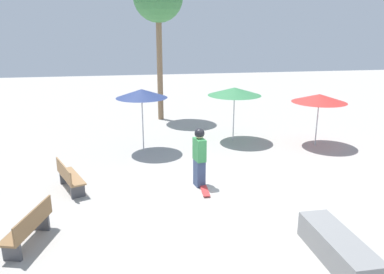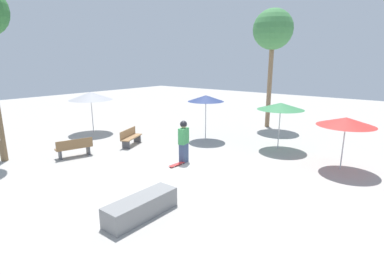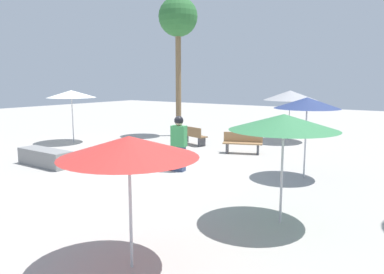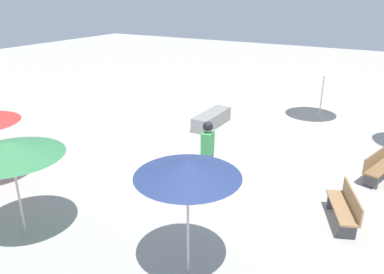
{
  "view_description": "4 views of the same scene",
  "coord_description": "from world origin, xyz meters",
  "px_view_note": "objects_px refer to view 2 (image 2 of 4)",
  "views": [
    {
      "loc": [
        -2.44,
        -9.52,
        4.69
      ],
      "look_at": [
        -0.51,
        1.31,
        1.48
      ],
      "focal_mm": 35.0,
      "sensor_mm": 36.0,
      "label": 1
    },
    {
      "loc": [
        7.63,
        -8.45,
        4.27
      ],
      "look_at": [
        -0.02,
        1.16,
        1.14
      ],
      "focal_mm": 28.0,
      "sensor_mm": 36.0,
      "label": 2
    },
    {
      "loc": [
        9.31,
        8.26,
        3.01
      ],
      "look_at": [
        -0.74,
        1.22,
        1.11
      ],
      "focal_mm": 35.0,
      "sensor_mm": 36.0,
      "label": 3
    },
    {
      "loc": [
        -4.92,
        9.81,
        5.23
      ],
      "look_at": [
        0.14,
        1.05,
        1.29
      ],
      "focal_mm": 35.0,
      "sensor_mm": 36.0,
      "label": 4
    }
  ],
  "objects_px": {
    "skateboard": "(177,164)",
    "bench_near": "(74,148)",
    "bench_far": "(131,137)",
    "shade_umbrella_grey": "(91,96)",
    "concrete_ledge": "(141,207)",
    "shade_umbrella_red": "(346,122)",
    "skater_main": "(184,140)",
    "palm_tree_center_right": "(273,31)",
    "shade_umbrella_green": "(281,106)",
    "shade_umbrella_navy": "(206,98)"
  },
  "relations": [
    {
      "from": "shade_umbrella_grey",
      "to": "palm_tree_center_right",
      "type": "bearing_deg",
      "value": 47.4
    },
    {
      "from": "skater_main",
      "to": "concrete_ledge",
      "type": "height_order",
      "value": "skater_main"
    },
    {
      "from": "concrete_ledge",
      "to": "shade_umbrella_red",
      "type": "bearing_deg",
      "value": 65.29
    },
    {
      "from": "bench_far",
      "to": "shade_umbrella_grey",
      "type": "distance_m",
      "value": 4.41
    },
    {
      "from": "skateboard",
      "to": "palm_tree_center_right",
      "type": "bearing_deg",
      "value": -174.63
    },
    {
      "from": "bench_far",
      "to": "shade_umbrella_red",
      "type": "relative_size",
      "value": 0.75
    },
    {
      "from": "bench_near",
      "to": "bench_far",
      "type": "distance_m",
      "value": 2.92
    },
    {
      "from": "skater_main",
      "to": "shade_umbrella_green",
      "type": "xyz_separation_m",
      "value": [
        2.38,
        4.47,
        1.16
      ]
    },
    {
      "from": "skater_main",
      "to": "palm_tree_center_right",
      "type": "distance_m",
      "value": 10.36
    },
    {
      "from": "skater_main",
      "to": "bench_far",
      "type": "bearing_deg",
      "value": -104.99
    },
    {
      "from": "concrete_ledge",
      "to": "palm_tree_center_right",
      "type": "relative_size",
      "value": 0.31
    },
    {
      "from": "shade_umbrella_grey",
      "to": "bench_near",
      "type": "bearing_deg",
      "value": -43.41
    },
    {
      "from": "bench_near",
      "to": "shade_umbrella_navy",
      "type": "xyz_separation_m",
      "value": [
        2.87,
        6.22,
        1.88
      ]
    },
    {
      "from": "skater_main",
      "to": "palm_tree_center_right",
      "type": "height_order",
      "value": "palm_tree_center_right"
    },
    {
      "from": "skateboard",
      "to": "concrete_ledge",
      "type": "bearing_deg",
      "value": 31.07
    },
    {
      "from": "palm_tree_center_right",
      "to": "shade_umbrella_red",
      "type": "bearing_deg",
      "value": -44.67
    },
    {
      "from": "skater_main",
      "to": "shade_umbrella_navy",
      "type": "distance_m",
      "value": 4.19
    },
    {
      "from": "shade_umbrella_red",
      "to": "shade_umbrella_green",
      "type": "distance_m",
      "value": 3.42
    },
    {
      "from": "skater_main",
      "to": "shade_umbrella_grey",
      "type": "bearing_deg",
      "value": -105.69
    },
    {
      "from": "skateboard",
      "to": "skater_main",
      "type": "bearing_deg",
      "value": -169.62
    },
    {
      "from": "concrete_ledge",
      "to": "shade_umbrella_grey",
      "type": "distance_m",
      "value": 11.36
    },
    {
      "from": "bench_far",
      "to": "palm_tree_center_right",
      "type": "distance_m",
      "value": 10.96
    },
    {
      "from": "bench_near",
      "to": "shade_umbrella_green",
      "type": "distance_m",
      "value": 9.89
    },
    {
      "from": "skater_main",
      "to": "shade_umbrella_green",
      "type": "bearing_deg",
      "value": 141.91
    },
    {
      "from": "bench_far",
      "to": "shade_umbrella_red",
      "type": "distance_m",
      "value": 10.0
    },
    {
      "from": "skateboard",
      "to": "bench_near",
      "type": "height_order",
      "value": "bench_near"
    },
    {
      "from": "shade_umbrella_red",
      "to": "concrete_ledge",
      "type": "bearing_deg",
      "value": -114.71
    },
    {
      "from": "skateboard",
      "to": "palm_tree_center_right",
      "type": "height_order",
      "value": "palm_tree_center_right"
    },
    {
      "from": "concrete_ledge",
      "to": "shade_umbrella_red",
      "type": "distance_m",
      "value": 8.49
    },
    {
      "from": "skateboard",
      "to": "shade_umbrella_red",
      "type": "distance_m",
      "value": 6.92
    },
    {
      "from": "shade_umbrella_grey",
      "to": "shade_umbrella_green",
      "type": "bearing_deg",
      "value": 19.82
    },
    {
      "from": "bench_far",
      "to": "shade_umbrella_grey",
      "type": "relative_size",
      "value": 0.65
    },
    {
      "from": "shade_umbrella_navy",
      "to": "palm_tree_center_right",
      "type": "distance_m",
      "value": 6.65
    },
    {
      "from": "bench_far",
      "to": "shade_umbrella_red",
      "type": "xyz_separation_m",
      "value": [
        9.44,
        2.89,
        1.55
      ]
    },
    {
      "from": "skater_main",
      "to": "shade_umbrella_green",
      "type": "relative_size",
      "value": 0.79
    },
    {
      "from": "bench_far",
      "to": "shade_umbrella_green",
      "type": "xyz_separation_m",
      "value": [
        6.27,
        4.14,
        1.72
      ]
    },
    {
      "from": "skater_main",
      "to": "shade_umbrella_red",
      "type": "bearing_deg",
      "value": 110.07
    },
    {
      "from": "bench_far",
      "to": "shade_umbrella_grey",
      "type": "xyz_separation_m",
      "value": [
        -4.0,
        0.44,
        1.81
      ]
    },
    {
      "from": "concrete_ledge",
      "to": "palm_tree_center_right",
      "type": "bearing_deg",
      "value": 100.13
    },
    {
      "from": "shade_umbrella_red",
      "to": "palm_tree_center_right",
      "type": "xyz_separation_m",
      "value": [
        -5.86,
        5.79,
        4.09
      ]
    },
    {
      "from": "shade_umbrella_navy",
      "to": "shade_umbrella_green",
      "type": "height_order",
      "value": "shade_umbrella_navy"
    },
    {
      "from": "concrete_ledge",
      "to": "shade_umbrella_navy",
      "type": "xyz_separation_m",
      "value": [
        -3.59,
        8.0,
        2.01
      ]
    },
    {
      "from": "shade_umbrella_grey",
      "to": "concrete_ledge",
      "type": "bearing_deg",
      "value": -27.11
    },
    {
      "from": "shade_umbrella_grey",
      "to": "shade_umbrella_red",
      "type": "bearing_deg",
      "value": 10.34
    },
    {
      "from": "bench_near",
      "to": "bench_far",
      "type": "xyz_separation_m",
      "value": [
        0.49,
        2.88,
        0.0
      ]
    },
    {
      "from": "bench_far",
      "to": "skateboard",
      "type": "bearing_deg",
      "value": 55.45
    },
    {
      "from": "concrete_ledge",
      "to": "shade_umbrella_green",
      "type": "distance_m",
      "value": 9.0
    },
    {
      "from": "shade_umbrella_red",
      "to": "palm_tree_center_right",
      "type": "distance_m",
      "value": 9.2
    },
    {
      "from": "skater_main",
      "to": "palm_tree_center_right",
      "type": "relative_size",
      "value": 0.25
    },
    {
      "from": "bench_far",
      "to": "shade_umbrella_navy",
      "type": "bearing_deg",
      "value": 122.41
    }
  ]
}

